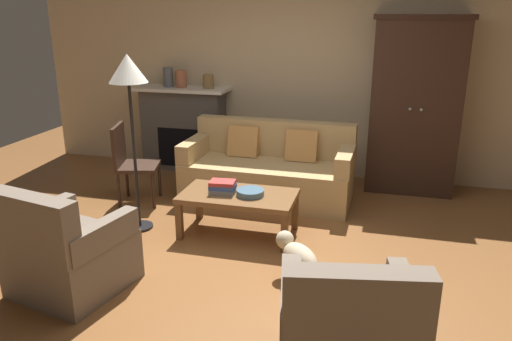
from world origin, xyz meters
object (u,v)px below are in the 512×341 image
at_px(mantel_vase_bronze, 208,82).
at_px(dog, 298,257).
at_px(fireplace, 184,128).
at_px(mantel_vase_terracotta, 181,79).
at_px(couch, 269,171).
at_px(coffee_table, 238,199).
at_px(armchair_near_left, 67,253).
at_px(fruit_bowl, 250,193).
at_px(armoire, 415,105).
at_px(floor_lamp, 129,79).
at_px(side_chair_wooden, 130,159).
at_px(book_stack, 223,187).
at_px(armchair_near_right, 348,336).
at_px(mantel_vase_slate, 168,77).

xyz_separation_m(mantel_vase_bronze, dog, (1.67, -2.62, -0.96)).
height_order(fireplace, mantel_vase_terracotta, mantel_vase_terracotta).
bearing_deg(couch, coffee_table, -92.81).
bearing_deg(couch, armchair_near_left, -113.63).
bearing_deg(fruit_bowl, armoire, 49.74).
distance_m(mantel_vase_bronze, floor_lamp, 1.96).
distance_m(armoire, side_chair_wooden, 3.33).
relative_size(floor_lamp, dog, 3.66).
bearing_deg(book_stack, fruit_bowl, 1.68).
height_order(mantel_vase_bronze, floor_lamp, floor_lamp).
distance_m(book_stack, mantel_vase_terracotta, 2.31).
relative_size(book_stack, armchair_near_left, 0.28).
relative_size(armchair_near_right, floor_lamp, 0.52).
distance_m(coffee_table, armchair_near_right, 2.15).
relative_size(fruit_bowl, floor_lamp, 0.15).
xyz_separation_m(fruit_bowl, side_chair_wooden, (-1.53, 0.51, 0.06)).
relative_size(coffee_table, side_chair_wooden, 1.22).
xyz_separation_m(book_stack, mantel_vase_slate, (-1.35, 1.84, 0.77)).
distance_m(couch, fruit_bowl, 1.07).
relative_size(armoire, armchair_near_right, 2.28).
distance_m(fruit_bowl, floor_lamp, 1.54).
relative_size(coffee_table, armchair_near_left, 1.21).
relative_size(fireplace, book_stack, 4.90).
xyz_separation_m(book_stack, side_chair_wooden, (-1.26, 0.51, 0.03)).
xyz_separation_m(mantel_vase_slate, dog, (2.23, -2.62, -1.00)).
distance_m(fireplace, book_stack, 2.20).
distance_m(armoire, mantel_vase_slate, 3.14).
xyz_separation_m(armoire, dog, (-0.90, -2.56, -0.79)).
distance_m(mantel_vase_terracotta, dog, 3.47).
distance_m(coffee_table, floor_lamp, 1.51).
height_order(mantel_vase_slate, armchair_near_right, mantel_vase_slate).
relative_size(armoire, coffee_table, 1.87).
relative_size(coffee_table, book_stack, 4.28).
bearing_deg(armoire, mantel_vase_bronze, 178.66).
distance_m(armchair_near_right, floor_lamp, 3.00).
distance_m(couch, dog, 1.96).
xyz_separation_m(fireplace, mantel_vase_terracotta, (0.00, -0.02, 0.66)).
distance_m(coffee_table, book_stack, 0.19).
relative_size(couch, armchair_near_right, 2.15).
distance_m(coffee_table, mantel_vase_bronze, 2.22).
distance_m(side_chair_wooden, floor_lamp, 1.22).
bearing_deg(mantel_vase_bronze, armchair_near_left, -90.72).
relative_size(couch, mantel_vase_bronze, 11.02).
bearing_deg(fireplace, mantel_vase_terracotta, -90.00).
bearing_deg(couch, book_stack, -100.70).
height_order(coffee_table, armchair_near_left, armchair_near_left).
relative_size(fruit_bowl, side_chair_wooden, 0.29).
height_order(couch, side_chair_wooden, side_chair_wooden).
bearing_deg(side_chair_wooden, armoire, 22.69).
bearing_deg(floor_lamp, armoire, 35.51).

